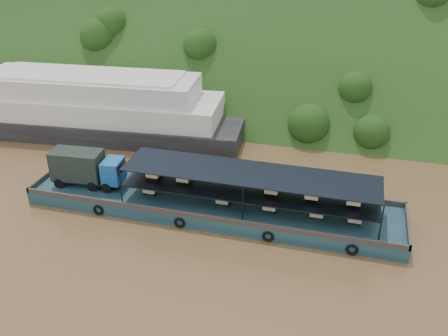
# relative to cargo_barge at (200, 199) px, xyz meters

# --- Properties ---
(ground) EXTENTS (160.00, 160.00, 0.00)m
(ground) POSITION_rel_cargo_barge_xyz_m (3.59, -0.14, -1.17)
(ground) COLOR brown
(ground) RESTS_ON ground
(hillside) EXTENTS (140.00, 39.60, 39.60)m
(hillside) POSITION_rel_cargo_barge_xyz_m (3.59, 35.86, -1.17)
(hillside) COLOR #1A3513
(hillside) RESTS_ON ground
(cargo_barge) EXTENTS (35.00, 7.18, 4.74)m
(cargo_barge) POSITION_rel_cargo_barge_xyz_m (0.00, 0.00, 0.00)
(cargo_barge) COLOR #122941
(cargo_barge) RESTS_ON ground
(passenger_ferry) EXTENTS (38.63, 12.85, 7.68)m
(passenger_ferry) POSITION_rel_cargo_barge_xyz_m (-18.59, 14.13, 2.16)
(passenger_ferry) COLOR black
(passenger_ferry) RESTS_ON ground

